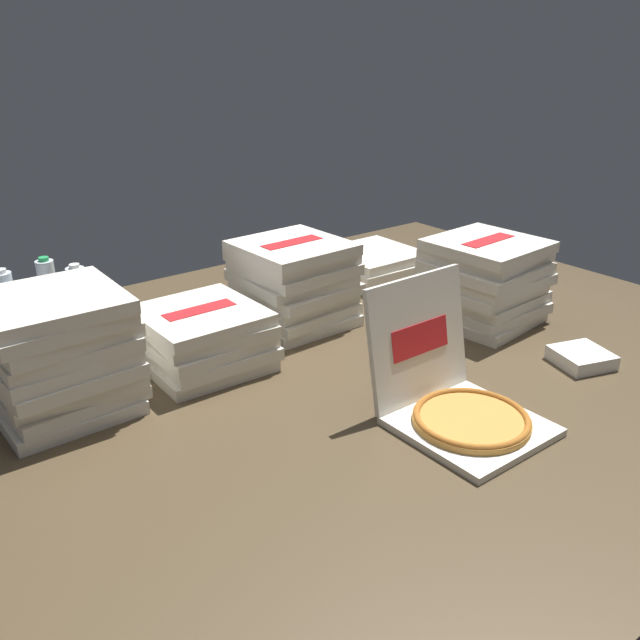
% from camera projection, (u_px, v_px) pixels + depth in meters
% --- Properties ---
extents(ground_plane, '(3.20, 2.40, 0.02)m').
position_uv_depth(ground_plane, '(333.00, 372.00, 2.28)').
color(ground_plane, '#4C3D28').
extents(open_pizza_box, '(0.37, 0.45, 0.39)m').
position_uv_depth(open_pizza_box, '(457.00, 399.00, 1.94)').
color(open_pizza_box, silver).
rests_on(open_pizza_box, ground_plane).
extents(pizza_stack_left_near, '(0.41, 0.42, 0.33)m').
position_uv_depth(pizza_stack_left_near, '(294.00, 283.00, 2.59)').
color(pizza_stack_left_near, silver).
rests_on(pizza_stack_left_near, ground_plane).
extents(pizza_stack_left_mid, '(0.40, 0.40, 0.20)m').
position_uv_depth(pizza_stack_left_mid, '(203.00, 338.00, 2.26)').
color(pizza_stack_left_mid, silver).
rests_on(pizza_stack_left_mid, ground_plane).
extents(pizza_stack_center_near, '(0.41, 0.41, 0.12)m').
position_uv_depth(pizza_stack_center_near, '(374.00, 264.00, 3.12)').
color(pizza_stack_center_near, silver).
rests_on(pizza_stack_center_near, ground_plane).
extents(pizza_stack_right_near, '(0.41, 0.41, 0.36)m').
position_uv_depth(pizza_stack_right_near, '(58.00, 353.00, 1.97)').
color(pizza_stack_right_near, silver).
rests_on(pizza_stack_right_near, ground_plane).
extents(pizza_stack_right_mid, '(0.43, 0.43, 0.33)m').
position_uv_depth(pizza_stack_right_mid, '(484.00, 281.00, 2.60)').
color(pizza_stack_right_mid, silver).
rests_on(pizza_stack_right_mid, ground_plane).
extents(ice_bucket, '(0.27, 0.27, 0.13)m').
position_uv_depth(ice_bucket, '(40.00, 324.00, 2.47)').
color(ice_bucket, '#B7BABF').
rests_on(ice_bucket, ground_plane).
extents(water_bottle_0, '(0.07, 0.07, 0.24)m').
position_uv_depth(water_bottle_0, '(79.00, 296.00, 2.59)').
color(water_bottle_0, white).
rests_on(water_bottle_0, ground_plane).
extents(water_bottle_1, '(0.07, 0.07, 0.24)m').
position_uv_depth(water_bottle_1, '(6.00, 301.00, 2.53)').
color(water_bottle_1, silver).
rests_on(water_bottle_1, ground_plane).
extents(water_bottle_4, '(0.07, 0.07, 0.24)m').
position_uv_depth(water_bottle_4, '(69.00, 333.00, 2.26)').
color(water_bottle_4, silver).
rests_on(water_bottle_4, ground_plane).
extents(water_bottle_5, '(0.07, 0.07, 0.24)m').
position_uv_depth(water_bottle_5, '(48.00, 288.00, 2.67)').
color(water_bottle_5, white).
rests_on(water_bottle_5, ground_plane).
extents(napkin_pile, '(0.21, 0.21, 0.05)m').
position_uv_depth(napkin_pile, '(581.00, 358.00, 2.30)').
color(napkin_pile, white).
rests_on(napkin_pile, ground_plane).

